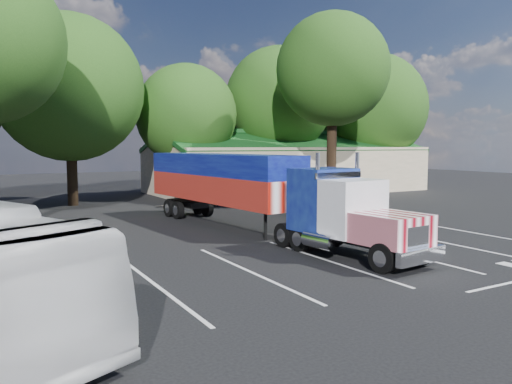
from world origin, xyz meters
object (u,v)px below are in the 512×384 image
semi_truck (246,186)px  silver_sedan (239,195)px  woman (326,209)px  bicycle (292,208)px

semi_truck → silver_sedan: (4.51, 9.41, -1.50)m
semi_truck → silver_sedan: semi_truck is taller
woman → bicycle: bearing=-12.5°
semi_truck → woman: size_ratio=9.89×
semi_truck → woman: 4.34m
woman → bicycle: size_ratio=1.13×
bicycle → silver_sedan: bearing=103.1°
silver_sedan → semi_truck: bearing=-177.7°
woman → silver_sedan: woman is taller
bicycle → semi_truck: bearing=-136.8°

